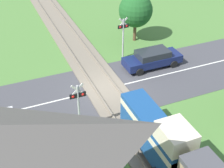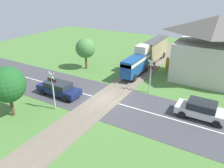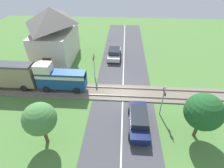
% 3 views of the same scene
% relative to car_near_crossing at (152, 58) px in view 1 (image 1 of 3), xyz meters
% --- Properties ---
extents(ground_plane, '(60.00, 60.00, 0.00)m').
position_rel_car_near_crossing_xyz_m(ground_plane, '(4.48, 1.44, -0.74)').
color(ground_plane, '#4C7A38').
extents(road_surface, '(48.00, 6.40, 0.02)m').
position_rel_car_near_crossing_xyz_m(road_surface, '(4.48, 1.44, -0.73)').
color(road_surface, '#424247').
rests_on(road_surface, ground_plane).
extents(track_bed, '(2.80, 48.00, 0.24)m').
position_rel_car_near_crossing_xyz_m(track_bed, '(4.48, 1.44, -0.67)').
color(track_bed, '#756B5B').
rests_on(track_bed, ground_plane).
extents(car_near_crossing, '(4.52, 1.78, 1.38)m').
position_rel_car_near_crossing_xyz_m(car_near_crossing, '(0.00, 0.00, 0.00)').
color(car_near_crossing, '#141E4C').
rests_on(car_near_crossing, ground_plane).
extents(crossing_signal_west_approach, '(0.90, 0.18, 3.47)m').
position_rel_car_near_crossing_xyz_m(crossing_signal_west_approach, '(1.52, -2.14, 1.46)').
color(crossing_signal_west_approach, '#B7B7B7').
rests_on(crossing_signal_west_approach, ground_plane).
extents(crossing_signal_east_approach, '(0.90, 0.18, 3.47)m').
position_rel_car_near_crossing_xyz_m(crossing_signal_east_approach, '(7.45, 5.02, 1.46)').
color(crossing_signal_east_approach, '#B7B7B7').
rests_on(crossing_signal_east_approach, ground_plane).
extents(tree_beyond_track, '(2.90, 2.90, 4.26)m').
position_rel_car_near_crossing_xyz_m(tree_beyond_track, '(-0.79, -4.65, 2.06)').
color(tree_beyond_track, brown).
rests_on(tree_beyond_track, ground_plane).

